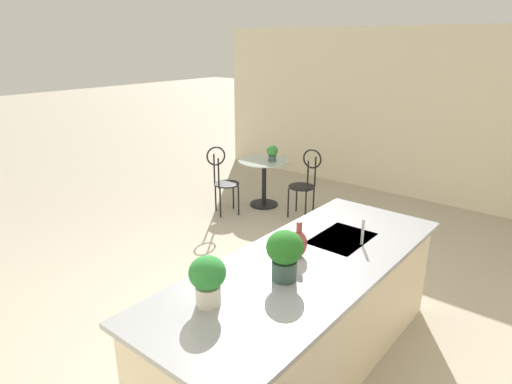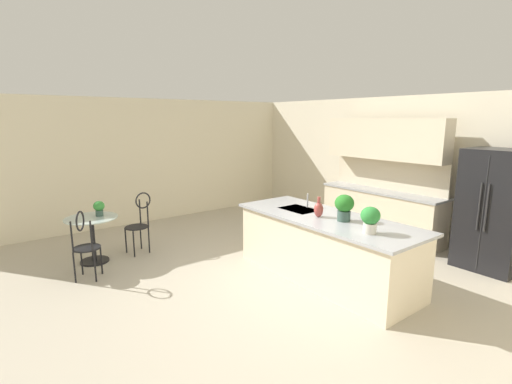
% 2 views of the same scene
% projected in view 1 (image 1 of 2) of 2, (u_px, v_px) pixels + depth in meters
% --- Properties ---
extents(ground_plane, '(40.00, 40.00, 0.00)m').
position_uv_depth(ground_plane, '(246.00, 309.00, 4.34)').
color(ground_plane, '#B2A893').
extents(wall_left_window, '(0.12, 7.80, 2.70)m').
position_uv_depth(wall_left_window, '(420.00, 116.00, 7.01)').
color(wall_left_window, beige).
rests_on(wall_left_window, ground).
extents(kitchen_island, '(2.80, 1.06, 0.92)m').
position_uv_depth(kitchen_island, '(304.00, 314.00, 3.46)').
color(kitchen_island, beige).
rests_on(kitchen_island, ground).
extents(bistro_table, '(0.80, 0.80, 0.74)m').
position_uv_depth(bistro_table, '(264.00, 178.00, 6.90)').
color(bistro_table, black).
rests_on(bistro_table, ground).
extents(chair_near_window, '(0.43, 0.51, 1.04)m').
position_uv_depth(chair_near_window, '(305.00, 180.00, 6.40)').
color(chair_near_window, black).
rests_on(chair_near_window, ground).
extents(chair_by_island, '(0.52, 0.52, 1.04)m').
position_uv_depth(chair_by_island, '(223.00, 177.00, 6.53)').
color(chair_by_island, black).
rests_on(chair_by_island, ground).
extents(sink_faucet, '(0.02, 0.02, 0.22)m').
position_uv_depth(sink_faucet, '(363.00, 232.00, 3.57)').
color(sink_faucet, '#B2B5BA').
rests_on(sink_faucet, kitchen_island).
extents(potted_plant_on_table, '(0.17, 0.17, 0.24)m').
position_uv_depth(potted_plant_on_table, '(272.00, 152.00, 6.70)').
color(potted_plant_on_table, '#385147').
rests_on(potted_plant_on_table, bistro_table).
extents(potted_plant_counter_far, '(0.23, 0.23, 0.33)m').
position_uv_depth(potted_plant_counter_far, '(208.00, 278.00, 2.73)').
color(potted_plant_counter_far, beige).
rests_on(potted_plant_counter_far, kitchen_island).
extents(potted_plant_counter_near, '(0.26, 0.26, 0.36)m').
position_uv_depth(potted_plant_counter_near, '(285.00, 252.00, 3.01)').
color(potted_plant_counter_near, '#385147').
rests_on(potted_plant_counter_near, kitchen_island).
extents(vase_on_counter, '(0.13, 0.13, 0.29)m').
position_uv_depth(vase_on_counter, '(299.00, 243.00, 3.37)').
color(vase_on_counter, '#993D38').
rests_on(vase_on_counter, kitchen_island).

